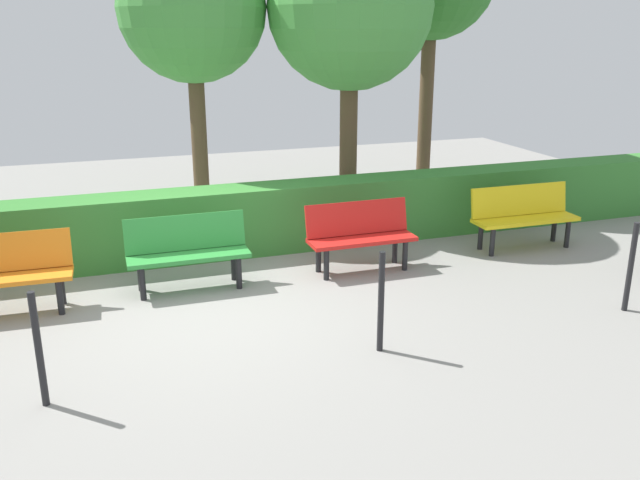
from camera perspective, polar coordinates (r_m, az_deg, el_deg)
name	(u,v)px	position (r m, az deg, el deg)	size (l,w,h in m)	color
ground_plane	(213,306)	(7.60, -9.09, -5.54)	(18.42, 18.42, 0.00)	gray
bench_yellow	(523,214)	(9.75, 16.85, 2.15)	(1.51, 0.48, 0.86)	yellow
bench_red	(360,233)	(8.48, 3.42, 0.57)	(1.36, 0.47, 0.86)	red
bench_green	(188,249)	(8.01, -11.18, -0.76)	(1.41, 0.47, 0.86)	#2D8C38
hedge_row	(262,218)	(9.23, -4.92, 1.83)	(14.42, 0.59, 0.91)	#387F33
tree_mid	(350,8)	(10.60, 2.57, 19.10)	(2.49, 2.49, 4.50)	brown
tree_far	(192,10)	(10.61, -10.81, 18.66)	(2.19, 2.19, 4.32)	brown
railing_post_near	(631,267)	(7.95, 24.86, -2.12)	(0.06, 0.06, 1.00)	black
railing_post_mid	(381,302)	(6.36, 5.20, -5.27)	(0.06, 0.06, 1.00)	black
railing_post_far	(39,350)	(5.90, -22.77, -8.59)	(0.06, 0.06, 1.00)	black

